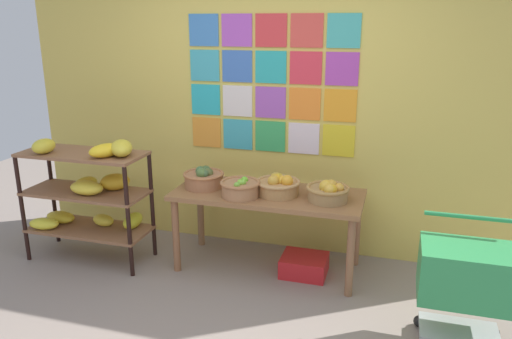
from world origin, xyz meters
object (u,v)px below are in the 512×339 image
display_table (268,202)px  shopping_cart (466,278)px  fruit_basket_centre (240,188)px  fruit_basket_left (278,185)px  banana_shelf_unit (91,188)px  fruit_basket_back_right (328,191)px  fruit_basket_back_left (204,178)px  produce_crate_under_table (304,265)px

display_table → shopping_cart: (1.48, -0.69, -0.11)m
fruit_basket_centre → fruit_basket_left: 0.31m
fruit_basket_centre → banana_shelf_unit: bearing=-175.7°
fruit_basket_centre → shopping_cart: 1.77m
banana_shelf_unit → shopping_cart: 3.03m
fruit_basket_back_right → fruit_basket_left: fruit_basket_back_right is taller
fruit_basket_back_left → shopping_cart: size_ratio=0.42×
fruit_basket_back_left → shopping_cart: 2.17m
produce_crate_under_table → shopping_cart: size_ratio=0.45×
banana_shelf_unit → fruit_basket_back_right: size_ratio=3.25×
fruit_basket_back_right → fruit_basket_left: (-0.42, 0.05, -0.00)m
display_table → fruit_basket_back_left: (-0.56, -0.01, 0.16)m
fruit_basket_back_left → produce_crate_under_table: bearing=-0.9°
produce_crate_under_table → shopping_cart: bearing=-29.8°
display_table → fruit_basket_centre: bearing=-140.5°
fruit_basket_centre → produce_crate_under_table: fruit_basket_centre is taller
fruit_basket_left → banana_shelf_unit: bearing=-171.6°
fruit_basket_centre → produce_crate_under_table: size_ratio=0.87×
fruit_basket_back_right → produce_crate_under_table: size_ratio=0.91×
shopping_cart → banana_shelf_unit: bearing=-174.4°
banana_shelf_unit → fruit_basket_left: banana_shelf_unit is taller
fruit_basket_back_left → banana_shelf_unit: bearing=-165.9°
banana_shelf_unit → fruit_basket_left: 1.63m
fruit_basket_back_right → shopping_cart: size_ratio=0.41×
banana_shelf_unit → fruit_basket_left: bearing=8.4°
banana_shelf_unit → produce_crate_under_table: (1.84, 0.23, -0.58)m
fruit_basket_centre → fruit_basket_back_right: size_ratio=0.96×
produce_crate_under_table → shopping_cart: shopping_cart is taller
fruit_basket_back_left → produce_crate_under_table: 1.12m
fruit_basket_back_left → shopping_cart: fruit_basket_back_left is taller
fruit_basket_left → produce_crate_under_table: 0.72m
display_table → fruit_basket_back_left: fruit_basket_back_left is taller
display_table → fruit_basket_left: bearing=-10.1°
display_table → shopping_cart: bearing=-24.9°
banana_shelf_unit → shopping_cart: (3.00, -0.43, -0.17)m
produce_crate_under_table → fruit_basket_left: bearing=177.3°
display_table → produce_crate_under_table: display_table is taller
fruit_basket_centre → fruit_basket_back_left: fruit_basket_back_left is taller
fruit_basket_back_left → fruit_basket_left: size_ratio=0.95×
display_table → fruit_basket_back_right: 0.54m
fruit_basket_back_right → shopping_cart: 1.19m
produce_crate_under_table → shopping_cart: (1.15, -0.66, 0.41)m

